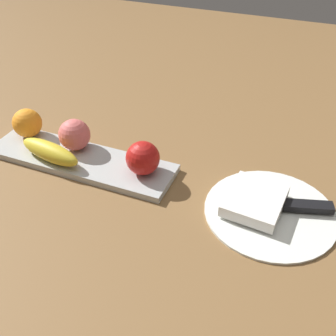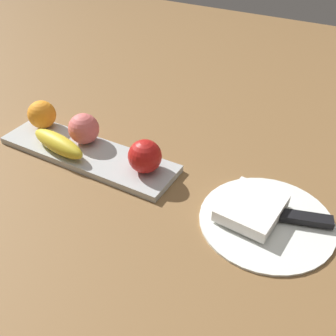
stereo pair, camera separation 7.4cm
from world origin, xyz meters
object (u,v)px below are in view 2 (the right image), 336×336
object	(u,v)px
dinner_plate	(267,220)
orange_near_apple	(42,114)
fruit_tray	(88,154)
apple	(145,156)
folded_napkin	(252,208)
knife	(297,217)
banana	(58,144)
peach	(84,129)

from	to	relation	value
dinner_plate	orange_near_apple	bearing A→B (deg)	-3.12
fruit_tray	dinner_plate	world-z (taller)	fruit_tray
orange_near_apple	dinner_plate	world-z (taller)	orange_near_apple
apple	dinner_plate	world-z (taller)	apple
apple	folded_napkin	size ratio (longest dim) A/B	0.58
orange_near_apple	knife	bearing A→B (deg)	179.22
folded_napkin	knife	size ratio (longest dim) A/B	0.65
orange_near_apple	knife	size ratio (longest dim) A/B	0.36
fruit_tray	knife	size ratio (longest dim) A/B	2.29
fruit_tray	knife	distance (m)	0.45
orange_near_apple	folded_napkin	size ratio (longest dim) A/B	0.56
apple	banana	size ratio (longest dim) A/B	0.45
banana	peach	size ratio (longest dim) A/B	2.24
peach	dinner_plate	distance (m)	0.43
fruit_tray	apple	size ratio (longest dim) A/B	6.05
banana	knife	world-z (taller)	banana
knife	apple	bearing A→B (deg)	-13.80
fruit_tray	dinner_plate	size ratio (longest dim) A/B	1.72
knife	banana	bearing A→B (deg)	-10.85
fruit_tray	folded_napkin	world-z (taller)	folded_napkin
fruit_tray	folded_napkin	xyz separation A→B (m)	(-0.37, -0.00, 0.01)
peach	folded_napkin	xyz separation A→B (m)	(-0.40, 0.03, -0.03)
folded_napkin	knife	world-z (taller)	folded_napkin
banana	dinner_plate	xyz separation A→B (m)	(-0.45, -0.03, -0.03)
apple	fruit_tray	bearing A→B (deg)	2.45
fruit_tray	peach	bearing A→B (deg)	-46.12
banana	knife	size ratio (longest dim) A/B	0.84
banana	orange_near_apple	size ratio (longest dim) A/B	2.34
banana	folded_napkin	size ratio (longest dim) A/B	1.30
fruit_tray	banana	bearing A→B (deg)	30.21
apple	peach	size ratio (longest dim) A/B	1.00
fruit_tray	apple	world-z (taller)	apple
fruit_tray	banana	size ratio (longest dim) A/B	2.71
orange_near_apple	peach	size ratio (longest dim) A/B	0.96
folded_napkin	knife	distance (m)	0.08
peach	dinner_plate	bearing A→B (deg)	176.32
banana	fruit_tray	bearing A→B (deg)	39.73
orange_near_apple	fruit_tray	bearing A→B (deg)	168.79
fruit_tray	peach	distance (m)	0.06
dinner_plate	folded_napkin	distance (m)	0.03
fruit_tray	peach	world-z (taller)	peach
peach	knife	size ratio (longest dim) A/B	0.38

